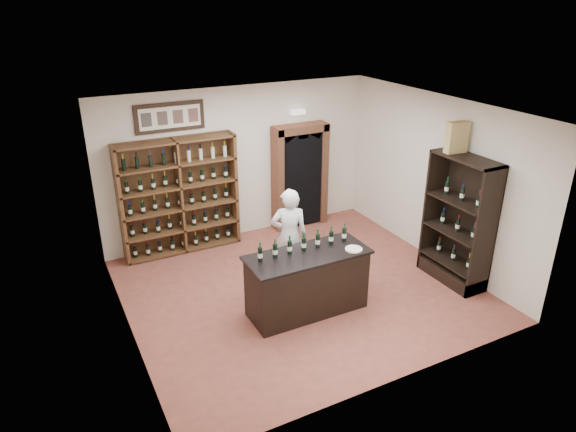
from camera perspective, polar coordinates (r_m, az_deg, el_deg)
The scene contains 21 objects.
floor at distance 8.70m, azimuth 1.31°, elevation -8.11°, with size 5.50×5.50×0.00m, color brown.
ceiling at distance 7.57m, azimuth 1.52°, elevation 11.60°, with size 5.50×5.50×0.00m, color white.
wall_back at distance 10.14m, azimuth -5.40°, elevation 5.86°, with size 5.50×0.04×3.00m, color beige.
wall_left at distance 7.22m, azimuth -18.16°, elevation -2.84°, with size 0.04×5.00×3.00m, color beige.
wall_right at distance 9.56m, azimuth 16.07°, elevation 3.91°, with size 0.04×5.00×3.00m, color beige.
wine_shelf at distance 9.74m, azimuth -12.02°, elevation 2.19°, with size 2.20×0.38×2.20m.
framed_picture at distance 9.46m, azimuth -13.00°, elevation 10.66°, with size 1.25×0.04×0.52m, color black.
arched_doorway at distance 10.61m, azimuth 1.30°, elevation 4.72°, with size 1.17×0.35×2.17m.
emergency_light at distance 10.35m, azimuth 1.12°, elevation 11.48°, with size 0.30×0.10×0.10m, color white.
tasting_counter at distance 7.91m, azimuth 2.15°, elevation -7.45°, with size 1.88×0.78×1.00m.
counter_bottle_0 at distance 7.42m, azimuth -3.11°, elevation -4.26°, with size 0.07×0.07×0.30m.
counter_bottle_1 at distance 7.51m, azimuth -1.44°, elevation -3.88°, with size 0.07×0.07×0.30m.
counter_bottle_2 at distance 7.61m, azimuth 0.18°, elevation -3.49°, with size 0.07×0.07×0.30m.
counter_bottle_3 at distance 7.71m, azimuth 1.77°, elevation -3.12°, with size 0.07×0.07×0.30m.
counter_bottle_4 at distance 7.82m, azimuth 3.31°, elevation -2.75°, with size 0.07×0.07×0.30m.
counter_bottle_5 at distance 7.93m, azimuth 4.81°, elevation -2.40°, with size 0.07×0.07×0.30m.
counter_bottle_6 at distance 8.05m, azimuth 6.27°, elevation -2.05°, with size 0.07×0.07×0.30m.
side_cabinet at distance 9.10m, azimuth 18.28°, elevation -2.48°, with size 0.48×1.20×2.20m.
shopkeeper at distance 8.53m, azimuth 0.12°, elevation -2.30°, with size 0.62×0.40×1.69m, color silver.
plate at distance 7.83m, azimuth 7.31°, elevation -3.68°, with size 0.26×0.26×0.02m, color silver.
wine_crate at distance 8.70m, azimuth 18.23°, elevation 8.31°, with size 0.36×0.15×0.50m, color tan.
Camera 1 is at (-3.57, -6.49, 4.57)m, focal length 32.00 mm.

